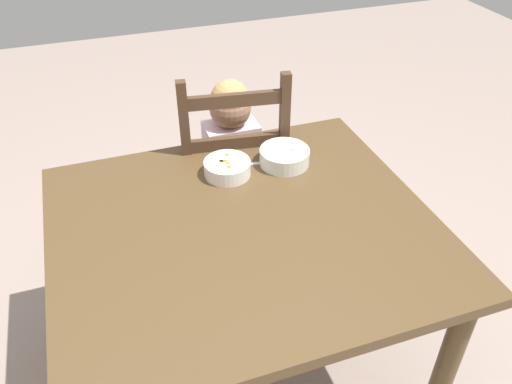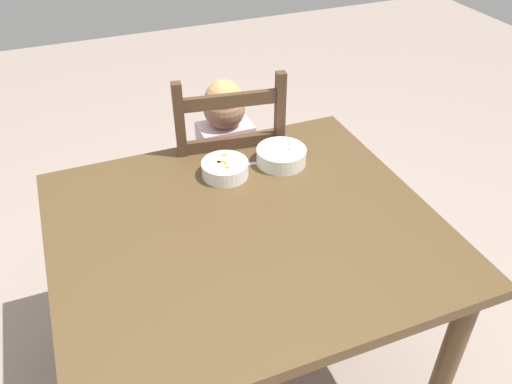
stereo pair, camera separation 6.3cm
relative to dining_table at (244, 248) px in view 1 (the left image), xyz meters
name	(u,v)px [view 1 (the left image)]	position (x,y,z in m)	size (l,w,h in m)	color
ground_plane	(247,367)	(0.00, 0.00, -0.66)	(8.00, 8.00, 0.00)	#A38F84
dining_table	(244,248)	(0.00, 0.00, 0.00)	(1.20, 1.07, 0.76)	brown
dining_chair	(233,185)	(0.13, 0.58, -0.17)	(0.48, 0.48, 1.05)	#4D3422
child_figure	(234,155)	(0.14, 0.58, -0.02)	(0.32, 0.31, 0.97)	silver
bowl_of_peas	(284,156)	(0.25, 0.28, 0.13)	(0.18, 0.18, 0.06)	white
bowl_of_carrots	(227,168)	(0.03, 0.28, 0.13)	(0.17, 0.17, 0.06)	white
spoon	(242,165)	(0.10, 0.32, 0.11)	(0.14, 0.04, 0.01)	silver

